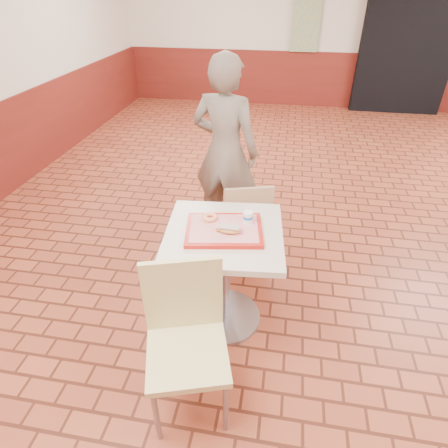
% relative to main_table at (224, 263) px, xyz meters
% --- Properties ---
extents(room_shell, '(8.01, 10.01, 3.01)m').
position_rel_main_table_xyz_m(room_shell, '(1.09, 0.85, 0.96)').
color(room_shell, brown).
rests_on(room_shell, ground).
extents(wainscot_band, '(8.00, 10.00, 1.00)m').
position_rel_main_table_xyz_m(wainscot_band, '(1.09, 0.85, -0.04)').
color(wainscot_band, '#5E1912').
rests_on(wainscot_band, ground).
extents(corridor_doorway, '(1.60, 0.22, 2.20)m').
position_rel_main_table_xyz_m(corridor_doorway, '(2.29, 5.73, 0.56)').
color(corridor_doorway, black).
rests_on(corridor_doorway, ground).
extents(promo_poster, '(0.50, 0.03, 1.20)m').
position_rel_main_table_xyz_m(promo_poster, '(0.49, 5.79, 1.06)').
color(promo_poster, gray).
rests_on(promo_poster, wainscot_band).
extents(main_table, '(0.76, 0.76, 0.80)m').
position_rel_main_table_xyz_m(main_table, '(0.00, 0.00, 0.00)').
color(main_table, beige).
rests_on(main_table, ground).
extents(chair_main_front, '(0.55, 0.55, 0.96)m').
position_rel_main_table_xyz_m(chair_main_front, '(-0.11, -0.63, -0.01)').
color(chair_main_front, '#D9CA82').
rests_on(chair_main_front, ground).
extents(chair_main_back, '(0.48, 0.48, 0.84)m').
position_rel_main_table_xyz_m(chair_main_back, '(0.07, 0.66, -0.07)').
color(chair_main_back, tan).
rests_on(chair_main_back, ground).
extents(customer, '(0.70, 0.54, 1.71)m').
position_rel_main_table_xyz_m(customer, '(-0.19, 1.18, 0.31)').
color(customer, '#736859').
rests_on(customer, ground).
extents(serving_tray, '(0.49, 0.38, 0.03)m').
position_rel_main_table_xyz_m(serving_tray, '(0.00, 0.00, 0.28)').
color(serving_tray, '#AF160D').
rests_on(serving_tray, main_table).
extents(ring_donut, '(0.13, 0.13, 0.03)m').
position_rel_main_table_xyz_m(ring_donut, '(-0.11, 0.08, 0.31)').
color(ring_donut, '#F78F5A').
rests_on(ring_donut, serving_tray).
extents(long_john_donut, '(0.16, 0.08, 0.05)m').
position_rel_main_table_xyz_m(long_john_donut, '(0.04, -0.05, 0.31)').
color(long_john_donut, '#C68439').
rests_on(long_john_donut, serving_tray).
extents(paper_cup, '(0.06, 0.06, 0.08)m').
position_rel_main_table_xyz_m(paper_cup, '(0.14, 0.09, 0.33)').
color(paper_cup, white).
rests_on(paper_cup, serving_tray).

